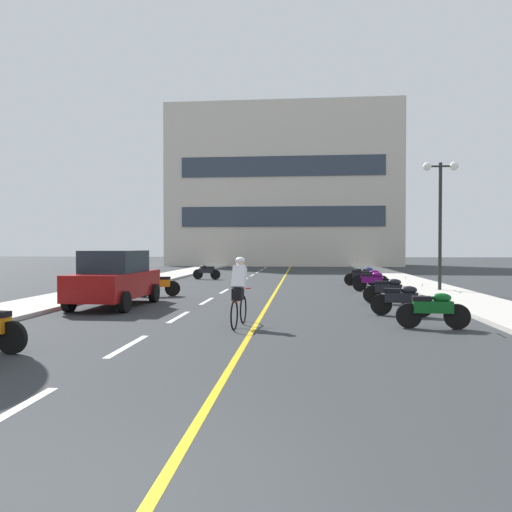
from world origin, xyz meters
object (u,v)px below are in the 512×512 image
at_px(parked_car_near, 115,278).
at_px(motorcycle_4, 389,290).
at_px(motorcycle_2, 433,309).
at_px(motorcycle_7, 371,278).
at_px(motorcycle_10, 206,271).
at_px(motorcycle_6, 373,281).
at_px(motorcycle_9, 365,275).
at_px(cyclist_rider, 239,290).
at_px(street_lamp_mid, 440,197).
at_px(motorcycle_5, 158,284).
at_px(motorcycle_8, 362,276).
at_px(motorcycle_3, 402,299).

bearing_deg(parked_car_near, motorcycle_4, 10.66).
distance_m(parked_car_near, motorcycle_2, 9.78).
relative_size(motorcycle_4, motorcycle_7, 1.00).
bearing_deg(motorcycle_10, motorcycle_6, -39.99).
distance_m(motorcycle_9, cyclist_rider, 15.30).
xyz_separation_m(street_lamp_mid, motorcycle_5, (-11.42, -2.69, -3.57)).
height_order(motorcycle_9, motorcycle_10, same).
distance_m(street_lamp_mid, motorcycle_8, 5.80).
height_order(motorcycle_2, cyclist_rider, cyclist_rider).
bearing_deg(street_lamp_mid, motorcycle_10, 146.98).
distance_m(motorcycle_3, motorcycle_10, 17.12).
xyz_separation_m(motorcycle_2, motorcycle_4, (-0.15, 5.17, 0.00)).
distance_m(street_lamp_mid, cyclist_rider, 12.44).
relative_size(motorcycle_2, motorcycle_10, 1.00).
xyz_separation_m(motorcycle_7, motorcycle_10, (-8.90, 5.38, 0.00)).
height_order(motorcycle_5, cyclist_rider, cyclist_rider).
height_order(motorcycle_6, motorcycle_9, same).
bearing_deg(motorcycle_9, motorcycle_6, -93.30).
bearing_deg(street_lamp_mid, motorcycle_4, -123.32).
relative_size(motorcycle_2, motorcycle_4, 1.01).
relative_size(parked_car_near, motorcycle_2, 2.48).
bearing_deg(motorcycle_8, cyclist_rider, -108.97).
height_order(motorcycle_6, motorcycle_10, same).
distance_m(motorcycle_2, motorcycle_4, 5.17).
height_order(motorcycle_5, motorcycle_10, same).
height_order(motorcycle_6, motorcycle_8, same).
distance_m(motorcycle_3, motorcycle_4, 3.05).
relative_size(motorcycle_5, motorcycle_6, 1.00).
bearing_deg(street_lamp_mid, motorcycle_8, 128.48).
bearing_deg(motorcycle_2, parked_car_near, 159.16).
bearing_deg(motorcycle_8, motorcycle_4, -90.13).
bearing_deg(motorcycle_8, motorcycle_10, 155.76).
bearing_deg(parked_car_near, motorcycle_10, 88.52).
height_order(motorcycle_4, motorcycle_8, same).
bearing_deg(parked_car_near, motorcycle_8, 46.89).
bearing_deg(motorcycle_10, motorcycle_9, -15.48).
relative_size(motorcycle_3, motorcycle_5, 1.02).
bearing_deg(street_lamp_mid, motorcycle_6, 176.90).
bearing_deg(cyclist_rider, motorcycle_9, 71.49).
relative_size(motorcycle_6, motorcycle_7, 0.98).
relative_size(motorcycle_3, motorcycle_7, 0.99).
bearing_deg(motorcycle_8, motorcycle_5, -143.84).
relative_size(parked_car_near, motorcycle_8, 2.48).
distance_m(motorcycle_2, motorcycle_5, 11.07).
height_order(parked_car_near, motorcycle_6, parked_car_near).
distance_m(motorcycle_3, motorcycle_7, 9.49).
distance_m(motorcycle_9, motorcycle_10, 9.35).
distance_m(motorcycle_5, motorcycle_8, 10.63).
relative_size(street_lamp_mid, motorcycle_8, 3.17).
distance_m(motorcycle_6, motorcycle_10, 11.39).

